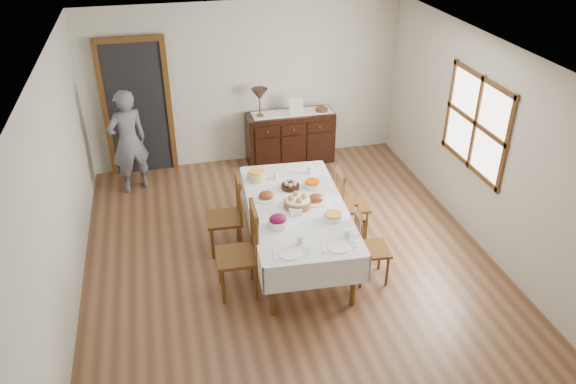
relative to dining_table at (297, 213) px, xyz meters
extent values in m
plane|color=brown|center=(-0.10, -0.04, -0.68)|extent=(6.00, 6.00, 0.00)
cube|color=silver|center=(-0.10, -0.04, 1.92)|extent=(5.00, 6.00, 0.02)
cube|color=beige|center=(-0.10, 2.96, 0.62)|extent=(5.00, 0.02, 2.60)
cube|color=beige|center=(-0.10, -3.04, 0.62)|extent=(5.00, 0.02, 2.60)
cube|color=beige|center=(-2.60, -0.04, 0.62)|extent=(0.02, 6.00, 2.60)
cube|color=beige|center=(2.40, -0.04, 0.62)|extent=(0.02, 6.00, 2.60)
cube|color=white|center=(2.39, 0.26, 0.82)|extent=(0.02, 1.30, 1.10)
cube|color=#553314|center=(2.38, 0.26, 0.82)|extent=(0.03, 1.46, 1.26)
cube|color=black|center=(-1.80, 2.92, 0.37)|extent=(0.90, 0.06, 2.10)
cube|color=#553314|center=(-1.80, 2.90, 0.37)|extent=(1.04, 0.08, 2.18)
cube|color=silver|center=(0.00, 0.00, 0.07)|extent=(1.24, 2.28, 0.04)
cylinder|color=#553314|center=(-0.51, -0.93, -0.33)|extent=(0.06, 0.06, 0.72)
cylinder|color=#553314|center=(0.39, -0.98, -0.33)|extent=(0.06, 0.06, 0.72)
cylinder|color=#553314|center=(-0.39, 0.98, -0.33)|extent=(0.06, 0.06, 0.72)
cylinder|color=#553314|center=(0.51, 0.93, -0.33)|extent=(0.06, 0.06, 0.72)
cube|color=silver|center=(-0.56, 0.03, -0.08)|extent=(0.16, 2.26, 0.34)
cube|color=silver|center=(0.56, -0.03, -0.08)|extent=(0.16, 2.26, 0.34)
cube|color=silver|center=(-0.07, -1.12, -0.08)|extent=(1.15, 0.09, 0.34)
cube|color=silver|center=(0.07, 1.12, -0.08)|extent=(1.15, 0.09, 0.34)
cube|color=#553314|center=(-0.81, -0.45, -0.19)|extent=(0.48, 0.48, 0.04)
cylinder|color=#553314|center=(-0.99, -0.25, -0.45)|extent=(0.04, 0.04, 0.48)
cylinder|color=#553314|center=(-1.00, -0.63, -0.45)|extent=(0.04, 0.04, 0.48)
cylinder|color=#553314|center=(-0.62, -0.27, -0.45)|extent=(0.04, 0.04, 0.48)
cylinder|color=#553314|center=(-0.63, -0.64, -0.45)|extent=(0.04, 0.04, 0.48)
cylinder|color=#553314|center=(-0.60, -0.26, 0.12)|extent=(0.04, 0.04, 0.62)
cylinder|color=#553314|center=(-0.61, -0.65, 0.12)|extent=(0.04, 0.04, 0.62)
cube|color=#553314|center=(-0.60, -0.45, 0.38)|extent=(0.06, 0.44, 0.09)
cylinder|color=#553314|center=(-0.60, -0.36, 0.10)|extent=(0.02, 0.02, 0.51)
cylinder|color=#553314|center=(-0.60, -0.45, 0.10)|extent=(0.02, 0.02, 0.51)
cylinder|color=#553314|center=(-0.61, -0.55, 0.10)|extent=(0.02, 0.02, 0.51)
cube|color=#553314|center=(-0.84, 0.41, -0.22)|extent=(0.46, 0.46, 0.04)
cylinder|color=#553314|center=(-1.00, 0.60, -0.46)|extent=(0.04, 0.04, 0.45)
cylinder|color=#553314|center=(-1.02, 0.25, -0.46)|extent=(0.04, 0.04, 0.45)
cylinder|color=#553314|center=(-0.65, 0.58, -0.46)|extent=(0.04, 0.04, 0.45)
cylinder|color=#553314|center=(-0.67, 0.23, -0.46)|extent=(0.04, 0.04, 0.45)
cylinder|color=#553314|center=(-0.63, 0.59, 0.07)|extent=(0.04, 0.04, 0.58)
cylinder|color=#553314|center=(-0.65, 0.21, 0.07)|extent=(0.04, 0.04, 0.58)
cube|color=#553314|center=(-0.64, 0.40, 0.32)|extent=(0.07, 0.42, 0.08)
cylinder|color=#553314|center=(-0.63, 0.49, 0.05)|extent=(0.02, 0.02, 0.48)
cylinder|color=#553314|center=(-0.64, 0.40, 0.05)|extent=(0.02, 0.02, 0.48)
cylinder|color=#553314|center=(-0.64, 0.31, 0.05)|extent=(0.02, 0.02, 0.48)
cube|color=#553314|center=(0.76, -0.58, -0.27)|extent=(0.42, 0.42, 0.04)
cylinder|color=#553314|center=(0.90, -0.75, -0.49)|extent=(0.03, 0.03, 0.40)
cylinder|color=#553314|center=(0.93, -0.43, -0.49)|extent=(0.03, 0.03, 0.40)
cylinder|color=#553314|center=(0.59, -0.72, -0.49)|extent=(0.03, 0.03, 0.40)
cylinder|color=#553314|center=(0.62, -0.41, -0.49)|extent=(0.03, 0.03, 0.40)
cylinder|color=#553314|center=(0.57, -0.72, -0.01)|extent=(0.04, 0.04, 0.52)
cylinder|color=#553314|center=(0.60, -0.39, -0.01)|extent=(0.04, 0.04, 0.52)
cube|color=#553314|center=(0.58, -0.56, 0.21)|extent=(0.07, 0.37, 0.07)
cylinder|color=#553314|center=(0.58, -0.64, -0.03)|extent=(0.02, 0.02, 0.42)
cylinder|color=#553314|center=(0.58, -0.56, -0.03)|extent=(0.02, 0.02, 0.42)
cylinder|color=#553314|center=(0.59, -0.48, -0.03)|extent=(0.02, 0.02, 0.42)
cube|color=#553314|center=(0.86, 0.39, -0.26)|extent=(0.43, 0.43, 0.04)
cylinder|color=#553314|center=(1.00, 0.22, -0.48)|extent=(0.03, 0.03, 0.41)
cylinder|color=#553314|center=(1.03, 0.54, -0.48)|extent=(0.03, 0.03, 0.41)
cylinder|color=#553314|center=(0.68, 0.24, -0.48)|extent=(0.03, 0.03, 0.41)
cylinder|color=#553314|center=(0.71, 0.56, -0.48)|extent=(0.03, 0.03, 0.41)
cylinder|color=#553314|center=(0.66, 0.23, 0.01)|extent=(0.04, 0.04, 0.53)
cylinder|color=#553314|center=(0.69, 0.58, 0.01)|extent=(0.04, 0.04, 0.53)
cube|color=#553314|center=(0.67, 0.40, 0.24)|extent=(0.07, 0.38, 0.08)
cylinder|color=#553314|center=(0.67, 0.32, -0.01)|extent=(0.02, 0.02, 0.44)
cylinder|color=#553314|center=(0.67, 0.40, -0.01)|extent=(0.02, 0.02, 0.44)
cylinder|color=#553314|center=(0.68, 0.49, -0.01)|extent=(0.02, 0.02, 0.44)
cube|color=black|center=(0.57, 2.68, -0.26)|extent=(1.42, 0.47, 0.85)
cube|color=black|center=(0.14, 2.43, 0.00)|extent=(0.40, 0.02, 0.17)
sphere|color=brown|center=(0.14, 2.41, 0.00)|extent=(0.03, 0.03, 0.03)
cube|color=black|center=(0.57, 2.43, 0.00)|extent=(0.40, 0.02, 0.17)
sphere|color=brown|center=(0.57, 2.41, 0.00)|extent=(0.03, 0.03, 0.03)
cube|color=black|center=(0.99, 2.43, 0.00)|extent=(0.40, 0.02, 0.17)
sphere|color=brown|center=(0.99, 2.41, 0.00)|extent=(0.03, 0.03, 0.03)
imported|color=slate|center=(-1.97, 2.31, 0.16)|extent=(0.62, 0.53, 1.70)
cylinder|color=brown|center=(0.00, -0.02, 0.14)|extent=(0.33, 0.33, 0.09)
cylinder|color=white|center=(0.00, -0.02, 0.19)|extent=(0.29, 0.29, 0.02)
sphere|color=#B58439|center=(0.08, -0.02, 0.22)|extent=(0.08, 0.08, 0.08)
sphere|color=#B58439|center=(0.00, 0.07, 0.22)|extent=(0.08, 0.08, 0.08)
sphere|color=#B58439|center=(-0.08, -0.02, 0.22)|extent=(0.08, 0.08, 0.08)
sphere|color=#B58439|center=(0.00, -0.10, 0.22)|extent=(0.08, 0.08, 0.08)
cylinder|color=black|center=(0.02, 0.44, 0.12)|extent=(0.23, 0.23, 0.05)
ellipsoid|color=pink|center=(0.09, 0.44, 0.17)|extent=(0.05, 0.05, 0.06)
ellipsoid|color=#79E3FF|center=(0.06, 0.49, 0.17)|extent=(0.05, 0.05, 0.06)
ellipsoid|color=#94DB6C|center=(0.01, 0.50, 0.17)|extent=(0.05, 0.05, 0.06)
ellipsoid|color=#FF9359|center=(-0.03, 0.46, 0.17)|extent=(0.05, 0.05, 0.06)
ellipsoid|color=#BA8CE4|center=(-0.03, 0.41, 0.17)|extent=(0.05, 0.05, 0.06)
ellipsoid|color=#E3D961|center=(0.01, 0.37, 0.17)|extent=(0.05, 0.05, 0.06)
ellipsoid|color=pink|center=(0.06, 0.39, 0.17)|extent=(0.05, 0.05, 0.06)
cylinder|color=white|center=(-0.32, 0.27, 0.10)|extent=(0.30, 0.30, 0.01)
ellipsoid|color=maroon|center=(-0.32, 0.27, 0.13)|extent=(0.19, 0.16, 0.11)
cylinder|color=white|center=(0.25, 0.05, 0.10)|extent=(0.31, 0.31, 0.02)
ellipsoid|color=maroon|center=(0.25, 0.05, 0.13)|extent=(0.19, 0.16, 0.11)
cylinder|color=white|center=(-0.32, -0.37, 0.13)|extent=(0.23, 0.23, 0.07)
ellipsoid|color=#610C37|center=(-0.32, -0.37, 0.19)|extent=(0.20, 0.17, 0.11)
cylinder|color=white|center=(0.30, 0.41, 0.12)|extent=(0.22, 0.22, 0.05)
cylinder|color=#E95100|center=(0.30, 0.41, 0.16)|extent=(0.18, 0.18, 0.03)
cylinder|color=#CFC38C|center=(-0.35, 0.75, 0.14)|extent=(0.24, 0.24, 0.10)
cylinder|color=#FCAB25|center=(-0.35, 0.75, 0.21)|extent=(0.20, 0.20, 0.04)
cylinder|color=white|center=(0.33, -0.37, 0.12)|extent=(0.22, 0.22, 0.05)
cylinder|color=gold|center=(0.33, -0.37, 0.15)|extent=(0.20, 0.20, 0.02)
cube|color=white|center=(-0.06, -0.17, 0.13)|extent=(0.15, 0.10, 0.07)
cylinder|color=white|center=(-0.31, -0.91, 0.10)|extent=(0.25, 0.25, 0.01)
cube|color=white|center=(-0.48, -0.91, 0.09)|extent=(0.09, 0.12, 0.01)
cube|color=#BDBCC1|center=(-0.48, -0.91, 0.10)|extent=(0.02, 0.16, 0.01)
cube|color=#BDBCC1|center=(-0.15, -0.91, 0.09)|extent=(0.02, 0.18, 0.01)
cube|color=#BDBCC1|center=(-0.11, -0.91, 0.09)|extent=(0.03, 0.14, 0.01)
cylinder|color=white|center=(-0.16, -0.76, 0.14)|extent=(0.07, 0.07, 0.10)
cylinder|color=white|center=(0.22, -0.92, 0.10)|extent=(0.25, 0.25, 0.01)
cube|color=white|center=(0.05, -0.92, 0.09)|extent=(0.09, 0.12, 0.01)
cube|color=#BDBCC1|center=(0.05, -0.92, 0.10)|extent=(0.02, 0.16, 0.01)
cube|color=#BDBCC1|center=(0.38, -0.92, 0.09)|extent=(0.02, 0.18, 0.01)
cube|color=#BDBCC1|center=(0.42, -0.92, 0.09)|extent=(0.03, 0.14, 0.01)
cylinder|color=white|center=(0.37, -0.77, 0.14)|extent=(0.07, 0.07, 0.10)
cylinder|color=white|center=(-0.10, 0.72, 0.14)|extent=(0.06, 0.06, 0.10)
cylinder|color=white|center=(0.37, 0.77, 0.14)|extent=(0.07, 0.07, 0.10)
cube|color=white|center=(0.61, 2.69, 0.17)|extent=(1.30, 0.35, 0.01)
cylinder|color=brown|center=(0.07, 2.67, 0.18)|extent=(0.12, 0.12, 0.03)
cylinder|color=brown|center=(0.07, 2.67, 0.32)|extent=(0.02, 0.02, 0.25)
cone|color=#39291C|center=(0.07, 2.67, 0.54)|extent=(0.26, 0.26, 0.18)
cube|color=beige|center=(0.65, 2.60, 0.31)|extent=(0.22, 0.08, 0.28)
cylinder|color=#553314|center=(1.09, 2.64, 0.20)|extent=(0.20, 0.20, 0.06)
camera|label=1|loc=(-1.45, -5.53, 3.58)|focal=35.00mm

